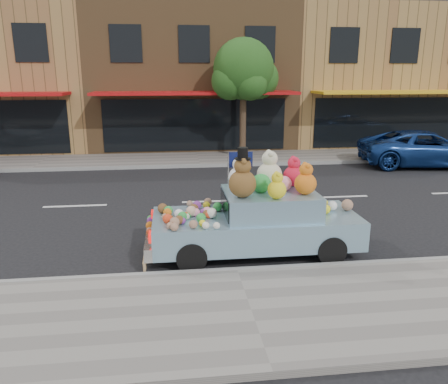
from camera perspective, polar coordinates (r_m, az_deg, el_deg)
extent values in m
plane|color=black|center=(13.16, -1.58, -1.24)|extent=(120.00, 120.00, 0.00)
cube|color=gray|center=(7.18, 3.57, -15.48)|extent=(60.00, 3.00, 0.12)
cube|color=gray|center=(19.45, -3.41, 4.32)|extent=(60.00, 3.00, 0.12)
cube|color=gray|center=(8.48, 1.70, -10.33)|extent=(60.00, 0.12, 0.13)
cube|color=gray|center=(17.98, -3.10, 3.44)|extent=(60.00, 0.12, 0.13)
cube|color=black|center=(21.39, -23.94, 17.39)|extent=(1.40, 0.06, 1.60)
cube|color=brown|center=(24.59, -4.40, 14.64)|extent=(10.00, 8.00, 7.00)
cube|color=#332D2B|center=(24.83, -4.58, 23.09)|extent=(10.00, 8.00, 0.30)
cube|color=black|center=(20.71, -3.74, 8.73)|extent=(8.50, 0.06, 2.40)
cube|color=#B31012|center=(19.72, -3.66, 12.78)|extent=(9.00, 1.80, 0.12)
cube|color=black|center=(20.67, -12.71, 18.40)|extent=(1.40, 0.06, 1.60)
cube|color=black|center=(20.62, -3.92, 18.72)|extent=(1.40, 0.06, 1.60)
cube|color=black|center=(21.01, 4.73, 18.64)|extent=(1.40, 0.06, 1.60)
cube|color=#9C7741|center=(26.99, 18.02, 14.01)|extent=(10.00, 8.00, 7.00)
cube|color=#332D2B|center=(27.21, 18.69, 21.70)|extent=(10.00, 8.00, 0.30)
cube|color=black|center=(23.50, 21.68, 8.47)|extent=(8.50, 0.06, 2.40)
cube|color=yellow|center=(22.64, 23.12, 11.94)|extent=(9.00, 1.80, 0.12)
cube|color=black|center=(22.15, 15.45, 17.99)|extent=(1.40, 0.06, 1.60)
cube|color=black|center=(23.42, 22.58, 17.23)|extent=(1.40, 0.06, 1.60)
cylinder|color=#38281C|center=(19.44, 2.48, 8.92)|extent=(0.28, 0.28, 3.20)
sphere|color=#224A15|center=(19.33, 2.56, 15.77)|extent=(2.60, 2.60, 2.60)
sphere|color=#224A15|center=(19.75, 4.47, 14.57)|extent=(1.80, 1.80, 1.80)
sphere|color=#224A15|center=(19.04, 0.80, 14.29)|extent=(1.60, 1.60, 1.60)
sphere|color=#224A15|center=(18.78, 3.47, 13.95)|extent=(1.40, 1.40, 1.40)
sphere|color=#224A15|center=(19.88, 1.37, 14.90)|extent=(1.60, 1.60, 1.60)
imported|color=navy|center=(19.93, 24.83, 5.17)|extent=(5.56, 3.16, 1.46)
cylinder|color=black|center=(9.08, 13.84, -7.41)|extent=(0.60, 0.20, 0.60)
cylinder|color=black|center=(10.45, 10.85, -4.20)|extent=(0.60, 0.20, 0.60)
cylinder|color=black|center=(8.53, -4.26, -8.50)|extent=(0.60, 0.20, 0.60)
cylinder|color=black|center=(9.98, -4.71, -4.91)|extent=(0.60, 0.20, 0.60)
cube|color=#7EA5BC|center=(9.31, 4.13, -4.75)|extent=(4.30, 1.70, 0.60)
cube|color=#7EA5BC|center=(9.20, 6.03, -1.44)|extent=(1.90, 1.50, 0.50)
cube|color=silver|center=(9.22, -9.64, -6.15)|extent=(0.16, 1.78, 0.26)
cube|color=red|center=(8.47, -9.58, -5.79)|extent=(0.06, 0.28, 0.16)
cube|color=red|center=(9.75, -9.27, -2.94)|extent=(0.06, 0.28, 0.16)
cube|color=black|center=(9.04, 0.15, -1.65)|extent=(0.04, 1.30, 0.40)
sphere|color=brown|center=(8.61, 2.42, 1.10)|extent=(0.55, 0.55, 0.55)
sphere|color=brown|center=(8.53, 2.45, 3.41)|extent=(0.34, 0.34, 0.34)
sphere|color=brown|center=(8.39, 2.59, 3.99)|extent=(0.13, 0.13, 0.13)
sphere|color=brown|center=(8.62, 2.33, 4.30)|extent=(0.13, 0.13, 0.13)
cylinder|color=black|center=(8.50, 2.46, 4.37)|extent=(0.33, 0.33, 0.02)
cylinder|color=black|center=(8.48, 2.47, 5.10)|extent=(0.21, 0.21, 0.22)
sphere|color=beige|center=(9.41, 5.94, 2.24)|extent=(0.55, 0.55, 0.55)
sphere|color=beige|center=(9.34, 6.00, 4.35)|extent=(0.34, 0.34, 0.34)
sphere|color=beige|center=(9.20, 6.18, 4.89)|extent=(0.13, 0.13, 0.13)
sphere|color=beige|center=(9.43, 5.85, 5.15)|extent=(0.13, 0.13, 0.13)
sphere|color=orange|center=(8.97, 10.59, 1.08)|extent=(0.45, 0.45, 0.45)
sphere|color=orange|center=(8.90, 10.68, 2.87)|extent=(0.28, 0.28, 0.28)
sphere|color=orange|center=(8.80, 10.89, 3.31)|extent=(0.11, 0.11, 0.11)
sphere|color=orange|center=(8.98, 10.52, 3.57)|extent=(0.11, 0.11, 0.11)
sphere|color=red|center=(9.61, 9.07, 2.08)|extent=(0.45, 0.45, 0.45)
sphere|color=red|center=(9.55, 9.14, 3.76)|extent=(0.28, 0.28, 0.28)
sphere|color=red|center=(9.44, 9.32, 4.17)|extent=(0.10, 0.10, 0.10)
sphere|color=red|center=(9.62, 9.00, 4.39)|extent=(0.10, 0.10, 0.10)
sphere|color=silver|center=(9.40, 1.92, 1.96)|extent=(0.44, 0.44, 0.44)
sphere|color=silver|center=(9.34, 1.94, 3.66)|extent=(0.27, 0.27, 0.27)
sphere|color=silver|center=(9.23, 2.04, 4.08)|extent=(0.10, 0.10, 0.10)
sphere|color=silver|center=(9.41, 1.85, 4.30)|extent=(0.10, 0.10, 0.10)
sphere|color=yellow|center=(8.57, 6.92, 0.30)|extent=(0.37, 0.37, 0.37)
sphere|color=yellow|center=(8.51, 6.97, 1.85)|extent=(0.23, 0.23, 0.23)
sphere|color=yellow|center=(8.42, 7.12, 2.21)|extent=(0.09, 0.09, 0.09)
sphere|color=yellow|center=(8.57, 6.86, 2.45)|extent=(0.09, 0.09, 0.09)
sphere|color=green|center=(9.05, 4.87, 1.13)|extent=(0.40, 0.40, 0.40)
sphere|color=pink|center=(9.22, 7.84, 1.11)|extent=(0.32, 0.32, 0.32)
sphere|color=green|center=(8.85, -5.46, -3.15)|extent=(0.19, 0.19, 0.19)
sphere|color=beige|center=(8.36, -0.97, -4.41)|extent=(0.13, 0.13, 0.13)
sphere|color=#8C654D|center=(9.77, -4.51, -1.52)|extent=(0.14, 0.14, 0.14)
sphere|color=red|center=(8.97, -2.00, -2.97)|extent=(0.15, 0.15, 0.15)
sphere|color=beige|center=(8.97, -1.60, -2.77)|extent=(0.21, 0.21, 0.21)
sphere|color=brown|center=(9.02, -2.31, -2.85)|extent=(0.16, 0.16, 0.16)
sphere|color=#8C654D|center=(9.80, -2.12, -1.30)|extent=(0.18, 0.18, 0.18)
sphere|color=brown|center=(8.64, -5.89, -3.65)|extent=(0.18, 0.18, 0.18)
sphere|color=green|center=(9.04, -4.65, -2.92)|extent=(0.13, 0.13, 0.13)
sphere|color=#8C654D|center=(8.39, -4.04, -4.24)|extent=(0.17, 0.17, 0.17)
sphere|color=#6C297E|center=(9.56, -3.54, -1.71)|extent=(0.19, 0.19, 0.19)
sphere|color=#C25E12|center=(9.14, -7.40, -2.67)|extent=(0.18, 0.18, 0.18)
sphere|color=beige|center=(8.36, -2.41, -4.38)|extent=(0.14, 0.14, 0.14)
sphere|color=#8C654D|center=(8.50, -6.47, -3.93)|extent=(0.20, 0.20, 0.20)
sphere|color=pink|center=(9.12, -2.22, -2.53)|extent=(0.19, 0.19, 0.19)
sphere|color=red|center=(8.94, -5.09, -3.08)|extent=(0.15, 0.15, 0.15)
sphere|color=green|center=(9.24, -7.28, -2.40)|extent=(0.19, 0.19, 0.19)
sphere|color=#6C297E|center=(8.66, -5.45, -3.76)|extent=(0.13, 0.13, 0.13)
sphere|color=white|center=(9.00, -5.91, -2.84)|extent=(0.19, 0.19, 0.19)
sphere|color=green|center=(8.70, -3.01, -3.41)|extent=(0.20, 0.20, 0.20)
sphere|color=green|center=(9.40, -0.85, -1.95)|extent=(0.20, 0.20, 0.20)
sphere|color=beige|center=(8.91, -4.92, -3.20)|extent=(0.13, 0.13, 0.13)
sphere|color=pink|center=(9.09, -3.70, -2.67)|extent=(0.18, 0.18, 0.18)
sphere|color=#6C297E|center=(9.13, -2.66, -2.63)|extent=(0.16, 0.16, 0.16)
sphere|color=yellow|center=(8.49, -2.84, -4.09)|extent=(0.14, 0.14, 0.14)
sphere|color=brown|center=(9.32, -3.95, -2.15)|extent=(0.19, 0.19, 0.19)
sphere|color=#C25E12|center=(9.44, -0.77, -1.98)|extent=(0.17, 0.17, 0.17)
sphere|color=brown|center=(9.37, -8.03, -2.12)|extent=(0.21, 0.21, 0.21)
sphere|color=red|center=(8.71, -7.38, -3.49)|extent=(0.20, 0.20, 0.20)
sphere|color=#8C654D|center=(8.42, -7.10, -4.39)|extent=(0.13, 0.13, 0.13)
sphere|color=#8C654D|center=(8.94, -7.75, -3.22)|extent=(0.13, 0.13, 0.13)
sphere|color=#8C654D|center=(8.29, -6.50, -4.57)|extent=(0.16, 0.16, 0.16)
sphere|color=yellow|center=(9.62, -2.32, -1.70)|extent=(0.15, 0.15, 0.15)
sphere|color=brown|center=(8.81, -7.02, -3.45)|extent=(0.14, 0.14, 0.14)
sphere|color=#D8A88C|center=(9.07, -4.29, -2.50)|extent=(0.22, 0.22, 0.22)
sphere|color=red|center=(9.19, -9.68, -4.91)|extent=(0.13, 0.13, 0.13)
sphere|color=#C25E12|center=(9.39, -9.64, -4.33)|extent=(0.18, 0.18, 0.18)
sphere|color=#6C297E|center=(9.70, -9.56, -3.70)|extent=(0.17, 0.17, 0.17)
sphere|color=#8C654D|center=(9.15, -9.70, -5.00)|extent=(0.13, 0.13, 0.13)
sphere|color=red|center=(9.10, -9.71, -5.12)|extent=(0.13, 0.13, 0.13)
sphere|color=green|center=(9.81, -9.53, -3.48)|extent=(0.17, 0.17, 0.17)
sphere|color=yellow|center=(9.86, 12.81, -1.45)|extent=(0.22, 0.22, 0.22)
sphere|color=white|center=(9.74, 13.96, -1.75)|extent=(0.21, 0.21, 0.21)
sphere|color=yellow|center=(10.02, 11.53, -1.04)|extent=(0.24, 0.24, 0.24)
sphere|color=#8C654D|center=(9.81, 15.81, -1.64)|extent=(0.25, 0.25, 0.25)
sphere|color=yellow|center=(9.48, 13.15, -2.20)|extent=(0.20, 0.20, 0.20)
sphere|color=beige|center=(10.09, 11.93, -1.11)|extent=(0.19, 0.19, 0.19)
cylinder|color=#997A54|center=(8.53, -10.35, -9.70)|extent=(0.06, 0.06, 0.17)
sphere|color=#997A54|center=(8.49, -10.38, -9.12)|extent=(0.07, 0.07, 0.07)
cylinder|color=#997A54|center=(8.63, -10.31, -9.40)|extent=(0.06, 0.06, 0.17)
sphere|color=#997A54|center=(8.59, -10.34, -8.83)|extent=(0.07, 0.07, 0.07)
cylinder|color=#997A54|center=(8.73, -10.27, -9.11)|extent=(0.06, 0.06, 0.17)
sphere|color=#997A54|center=(8.69, -10.30, -8.54)|extent=(0.07, 0.07, 0.07)
cylinder|color=#997A54|center=(8.82, -10.24, -8.83)|extent=(0.06, 0.06, 0.17)
sphere|color=#997A54|center=(8.78, -10.27, -8.27)|extent=(0.07, 0.07, 0.07)
cylinder|color=#997A54|center=(8.92, -10.20, -8.56)|extent=(0.06, 0.06, 0.17)
sphere|color=#997A54|center=(8.88, -10.23, -7.99)|extent=(0.07, 0.07, 0.07)
cylinder|color=#997A54|center=(9.02, -10.17, -8.28)|extent=(0.06, 0.06, 0.17)
sphere|color=#997A54|center=(8.98, -10.20, -7.73)|extent=(0.07, 0.07, 0.07)
cylinder|color=#997A54|center=(9.11, -10.14, -8.02)|extent=(0.06, 0.06, 0.17)
sphere|color=#997A54|center=(9.08, -10.17, -7.47)|extent=(0.07, 0.07, 0.07)
cylinder|color=#997A54|center=(9.21, -10.11, -7.76)|extent=(0.06, 0.06, 0.17)
sphere|color=#997A54|center=(9.18, -10.13, -7.21)|extent=(0.07, 0.07, 0.07)
cylinder|color=#997A54|center=(9.31, -10.07, -7.51)|extent=(0.06, 0.06, 0.17)
sphere|color=#997A54|center=(9.27, -10.10, -6.97)|extent=(0.07, 0.07, 0.07)
cylinder|color=#997A54|center=(9.41, -10.04, -7.26)|extent=(0.06, 0.06, 0.17)
sphere|color=#997A54|center=(9.37, -10.07, -6.72)|extent=(0.07, 0.07, 0.07)
cylinder|color=#997A54|center=(9.51, -10.01, -7.02)|extent=(0.06, 0.06, 0.17)
sphere|color=#997A54|center=(9.47, -10.04, -6.48)|extent=(0.07, 0.07, 0.07)
cylinder|color=#997A54|center=(9.60, -9.98, -6.78)|extent=(0.06, 0.06, 0.17)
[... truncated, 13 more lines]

